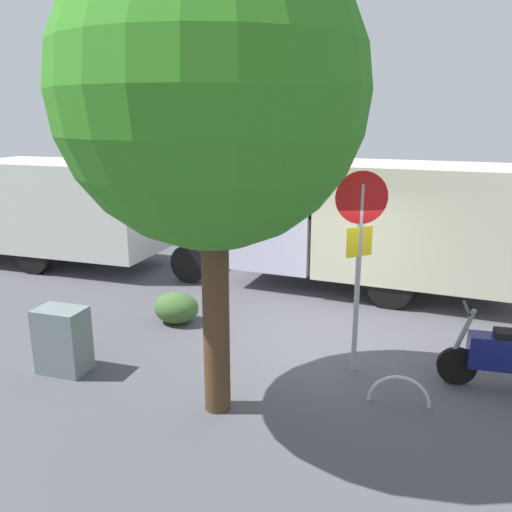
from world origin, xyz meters
name	(u,v)px	position (x,y,z in m)	size (l,w,h in m)	color
ground_plane	(316,344)	(0.00, 0.00, 0.00)	(60.00, 60.00, 0.00)	#48474E
box_truck_near	(374,221)	(-0.55, -3.21, 1.58)	(7.66, 2.67, 2.83)	black
box_truck_far	(36,205)	(8.12, -2.90, 1.53)	(8.47, 2.21, 2.68)	black
motorcycle	(508,355)	(-2.88, 0.65, 0.52)	(1.81, 0.55, 1.20)	black
stop_sign	(359,242)	(-0.74, 0.76, 2.04)	(0.71, 0.33, 3.06)	#9E9EA3
street_tree	(211,93)	(0.83, 2.42, 4.05)	(3.67, 3.67, 5.91)	#47301E
utility_cabinet	(63,340)	(3.47, 2.17, 0.51)	(0.74, 0.50, 1.01)	slate
bike_rack_hoop	(398,404)	(-1.47, 1.56, 0.00)	(0.85, 0.85, 0.05)	#B7B7BC
shrub_near_sign	(176,308)	(2.72, -0.14, 0.29)	(0.86, 0.71, 0.59)	#3B5D2C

